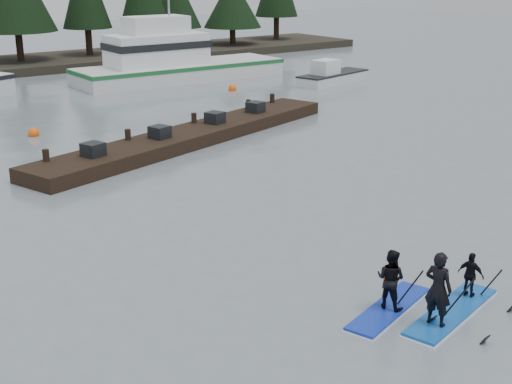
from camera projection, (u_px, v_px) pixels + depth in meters
ground at (414, 303)px, 16.19m from camera, size 160.00×160.00×0.00m
fishing_boat_medium at (175, 72)px, 46.21m from camera, size 13.90×4.25×8.32m
skiff at (333, 78)px, 45.38m from camera, size 5.80×2.80×0.65m
floating_dock at (193, 136)px, 30.55m from camera, size 16.66×6.89×0.56m
buoy_c at (232, 90)px, 42.88m from camera, size 0.49×0.49×0.49m
buoy_b at (34, 136)px, 31.69m from camera, size 0.49×0.49×0.49m
paddleboard_solo at (390, 288)px, 15.64m from camera, size 2.92×1.48×1.90m
paddleboard_duo at (450, 294)px, 15.35m from camera, size 3.30×1.57×2.29m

